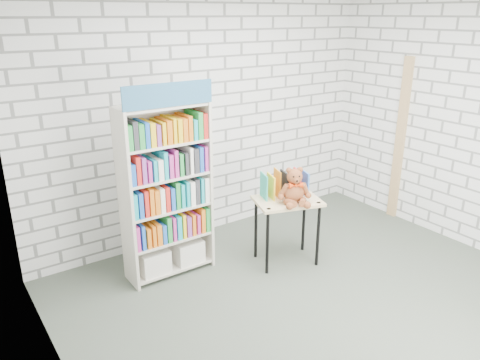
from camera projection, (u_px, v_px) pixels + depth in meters
ground at (322, 303)px, 4.44m from camera, size 4.50×4.50×0.00m
room_shell at (335, 118)px, 3.83m from camera, size 4.52×4.02×2.81m
bookshelf at (166, 191)px, 4.68m from camera, size 0.89×0.35×2.01m
display_table at (287, 208)px, 4.98m from camera, size 0.79×0.66×0.73m
table_books at (284, 184)px, 5.00m from camera, size 0.52×0.34×0.28m
teddy_bear at (295, 189)px, 4.80m from camera, size 0.36×0.34×0.38m
door_trim at (400, 140)px, 6.01m from camera, size 0.05×0.12×2.10m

